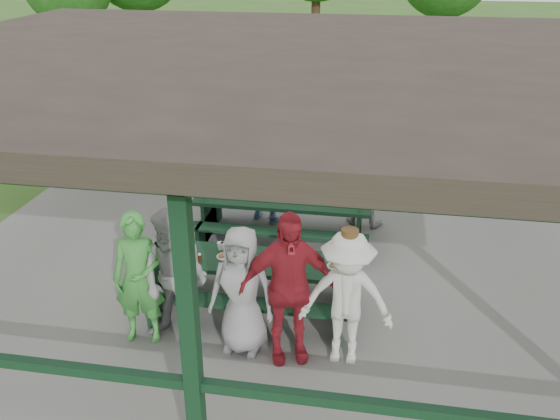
% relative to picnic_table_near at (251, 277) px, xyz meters
% --- Properties ---
extents(ground, '(90.00, 90.00, 0.00)m').
position_rel_picnic_table_near_xyz_m(ground, '(0.04, 1.20, -0.58)').
color(ground, '#2F571B').
rests_on(ground, ground).
extents(concrete_slab, '(10.00, 8.00, 0.10)m').
position_rel_picnic_table_near_xyz_m(concrete_slab, '(0.04, 1.20, -0.53)').
color(concrete_slab, slate).
rests_on(concrete_slab, ground).
extents(pavilion_structure, '(10.60, 8.60, 3.24)m').
position_rel_picnic_table_near_xyz_m(pavilion_structure, '(0.04, 1.20, 2.59)').
color(pavilion_structure, black).
rests_on(pavilion_structure, concrete_slab).
extents(picnic_table_near, '(2.76, 1.39, 0.75)m').
position_rel_picnic_table_near_xyz_m(picnic_table_near, '(0.00, 0.00, 0.00)').
color(picnic_table_near, black).
rests_on(picnic_table_near, concrete_slab).
extents(picnic_table_far, '(2.86, 1.39, 0.75)m').
position_rel_picnic_table_near_xyz_m(picnic_table_far, '(0.09, 2.00, 0.00)').
color(picnic_table_far, black).
rests_on(picnic_table_far, concrete_slab).
extents(table_setting, '(2.33, 0.45, 0.10)m').
position_rel_picnic_table_near_xyz_m(table_setting, '(-0.08, 0.02, 0.30)').
color(table_setting, white).
rests_on(table_setting, picnic_table_near).
extents(contestant_green, '(0.68, 0.49, 1.73)m').
position_rel_picnic_table_near_xyz_m(contestant_green, '(-1.19, -0.89, 0.38)').
color(contestant_green, green).
rests_on(contestant_green, concrete_slab).
extents(contestant_grey_left, '(0.96, 0.80, 1.78)m').
position_rel_picnic_table_near_xyz_m(contestant_grey_left, '(-0.74, -0.86, 0.41)').
color(contestant_grey_left, gray).
rests_on(contestant_grey_left, concrete_slab).
extents(contestant_grey_mid, '(0.83, 0.58, 1.63)m').
position_rel_picnic_table_near_xyz_m(contestant_grey_mid, '(0.08, -0.86, 0.33)').
color(contestant_grey_mid, '#949396').
rests_on(contestant_grey_mid, concrete_slab).
extents(contestant_red, '(1.20, 0.78, 1.90)m').
position_rel_picnic_table_near_xyz_m(contestant_red, '(0.64, -0.92, 0.47)').
color(contestant_red, '#A71F2D').
rests_on(contestant_red, concrete_slab).
extents(contestant_white_fedora, '(1.09, 0.64, 1.74)m').
position_rel_picnic_table_near_xyz_m(contestant_white_fedora, '(1.31, -0.89, 0.37)').
color(contestant_white_fedora, silver).
rests_on(contestant_white_fedora, concrete_slab).
extents(spectator_lblue, '(1.47, 0.94, 1.51)m').
position_rel_picnic_table_near_xyz_m(spectator_lblue, '(-0.32, 2.77, 0.28)').
color(spectator_lblue, '#89AED4').
rests_on(spectator_lblue, concrete_slab).
extents(spectator_blue, '(0.76, 0.56, 1.94)m').
position_rel_picnic_table_near_xyz_m(spectator_blue, '(-1.38, 3.52, 0.49)').
color(spectator_blue, teal).
rests_on(spectator_blue, concrete_slab).
extents(spectator_grey, '(0.99, 0.85, 1.75)m').
position_rel_picnic_table_near_xyz_m(spectator_grey, '(1.32, 2.93, 0.40)').
color(spectator_grey, '#9C9B9E').
rests_on(spectator_grey, concrete_slab).
extents(pickup_truck, '(5.66, 3.26, 1.48)m').
position_rel_picnic_table_near_xyz_m(pickup_truck, '(3.20, 9.90, 0.16)').
color(pickup_truck, silver).
rests_on(pickup_truck, ground).
extents(farm_trailer, '(4.21, 2.27, 1.46)m').
position_rel_picnic_table_near_xyz_m(farm_trailer, '(-3.53, 9.50, 0.14)').
color(farm_trailer, '#1C539C').
rests_on(farm_trailer, ground).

